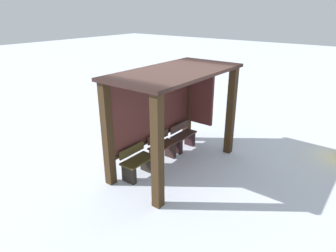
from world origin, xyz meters
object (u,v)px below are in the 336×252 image
object	(u,v)px
bench_left_inside	(138,164)
bench_center_inside	(162,150)
bench_right_inside	(183,138)
bus_shelter	(171,99)

from	to	relation	value
bench_left_inside	bench_center_inside	world-z (taller)	bench_center_inside
bench_center_inside	bench_right_inside	xyz separation A→B (m)	(0.92, -0.00, -0.01)
bench_center_inside	bench_right_inside	size ratio (longest dim) A/B	1.00
bench_left_inside	bench_center_inside	xyz separation A→B (m)	(0.92, -0.00, 0.02)
bench_left_inside	bus_shelter	bearing A→B (deg)	-9.50
bus_shelter	bench_right_inside	size ratio (longest dim) A/B	4.05
bench_left_inside	bench_center_inside	size ratio (longest dim) A/B	1.00
bus_shelter	bench_right_inside	xyz separation A→B (m)	(0.80, 0.17, -1.36)
bus_shelter	bench_left_inside	distance (m)	1.73
bus_shelter	bench_right_inside	bearing A→B (deg)	12.14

